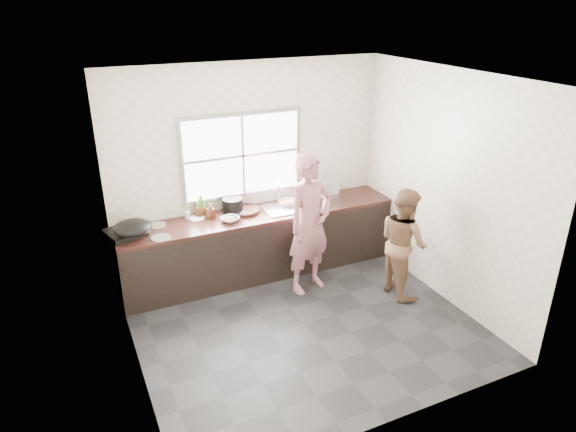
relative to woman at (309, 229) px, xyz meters
name	(u,v)px	position (x,y,z in m)	size (l,w,h in m)	color
floor	(304,324)	(-0.40, -0.68, -0.82)	(3.60, 3.20, 0.01)	#272729
ceiling	(308,78)	(-0.40, -0.68, 1.89)	(3.60, 3.20, 0.01)	silver
wall_back	(250,169)	(-0.40, 0.92, 0.53)	(3.60, 0.01, 2.70)	silver
wall_left	(124,247)	(-2.21, -0.68, 0.53)	(0.01, 3.20, 2.70)	beige
wall_right	(445,188)	(1.40, -0.68, 0.53)	(0.01, 3.20, 2.70)	beige
wall_front	(401,288)	(-0.40, -2.29, 0.53)	(3.60, 0.01, 2.70)	beige
cabinet	(260,245)	(-0.40, 0.61, -0.41)	(3.60, 0.62, 0.82)	black
countertop	(260,214)	(-0.40, 0.61, 0.02)	(3.60, 0.64, 0.04)	#321914
sink	(285,208)	(-0.05, 0.61, 0.05)	(0.55, 0.45, 0.02)	silver
faucet	(278,193)	(-0.05, 0.81, 0.19)	(0.02, 0.02, 0.30)	silver
window_frame	(242,155)	(-0.50, 0.91, 0.73)	(1.60, 0.05, 1.10)	#9EA0A5
window_glazing	(243,156)	(-0.50, 0.88, 0.73)	(1.50, 0.01, 1.00)	white
woman	(309,229)	(0.00, 0.00, 0.00)	(0.60, 0.39, 1.63)	#B46C78
person_side	(403,242)	(0.98, -0.55, -0.14)	(0.66, 0.51, 1.36)	brown
cutting_board	(244,210)	(-0.57, 0.73, 0.06)	(0.41, 0.41, 0.04)	black
cleaver	(237,214)	(-0.71, 0.59, 0.09)	(0.22, 0.11, 0.01)	silver
bowl_mince	(230,219)	(-0.83, 0.51, 0.07)	(0.22, 0.22, 0.05)	silver
bowl_crabs	(288,203)	(0.04, 0.69, 0.07)	(0.18, 0.18, 0.06)	silver
bowl_held	(312,206)	(0.27, 0.46, 0.07)	(0.18, 0.18, 0.06)	white
black_pot	(233,206)	(-0.70, 0.77, 0.14)	(0.26, 0.26, 0.19)	black
plate_food	(197,218)	(-1.18, 0.76, 0.05)	(0.20, 0.20, 0.02)	white
bottle_green	(201,204)	(-1.09, 0.84, 0.20)	(0.12, 0.12, 0.31)	#44852B
bottle_brown_tall	(210,211)	(-1.01, 0.71, 0.14)	(0.08, 0.08, 0.18)	#441F11
bottle_brown_short	(200,209)	(-1.11, 0.83, 0.14)	(0.15, 0.15, 0.19)	#462511
glass_jar	(188,215)	(-1.28, 0.81, 0.09)	(0.06, 0.06, 0.09)	silver
burner	(125,233)	(-2.05, 0.65, 0.07)	(0.40, 0.40, 0.06)	black
wok	(133,228)	(-1.97, 0.50, 0.18)	(0.43, 0.43, 0.16)	black
dish_rack	(321,191)	(0.50, 0.64, 0.19)	(0.40, 0.28, 0.30)	silver
pot_lid_left	(161,238)	(-1.70, 0.40, 0.05)	(0.23, 0.23, 0.01)	silver
pot_lid_right	(156,225)	(-1.67, 0.76, 0.05)	(0.23, 0.23, 0.01)	silver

